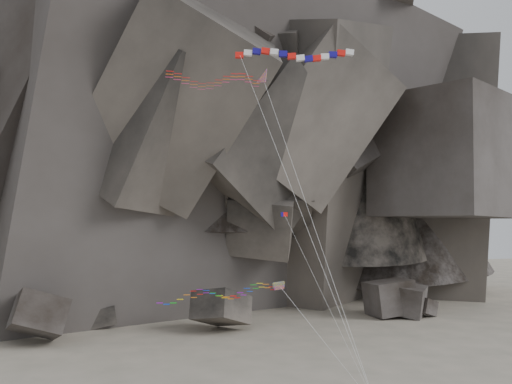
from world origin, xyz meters
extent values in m
cube|color=#47423F|center=(29.09, 33.94, 2.32)|extent=(8.06, 8.35, 5.80)
cube|color=#47423F|center=(26.81, 35.23, 2.68)|extent=(7.13, 6.70, 6.26)
cube|color=#47423F|center=(-19.11, 37.44, 1.36)|extent=(4.91, 4.01, 3.62)
cube|color=#47423F|center=(32.31, 33.62, 1.22)|extent=(4.94, 4.39, 3.39)
cube|color=#47423F|center=(-2.20, 30.46, 2.05)|extent=(9.59, 9.95, 6.78)
cube|color=#47423F|center=(-26.63, 28.09, 2.33)|extent=(8.43, 7.91, 7.82)
cylinder|color=silver|center=(-0.32, -3.19, 16.05)|extent=(6.08, 12.03, 28.49)
cube|color=red|center=(-5.29, 4.70, 32.91)|extent=(0.92, 0.71, 0.55)
cube|color=white|center=(-4.45, 4.49, 33.13)|extent=(0.96, 0.72, 0.61)
cube|color=#130B7C|center=(-3.61, 4.24, 33.28)|extent=(0.98, 0.72, 0.65)
cube|color=red|center=(-2.77, 3.95, 33.30)|extent=(0.98, 0.72, 0.65)
cube|color=white|center=(-1.94, 3.66, 33.18)|extent=(0.97, 0.72, 0.62)
cube|color=#130B7C|center=(-1.10, 3.39, 32.96)|extent=(0.93, 0.71, 0.56)
cube|color=red|center=(-0.26, 3.17, 32.73)|extent=(0.95, 0.72, 0.60)
cube|color=white|center=(0.58, 3.00, 32.56)|extent=(0.98, 0.72, 0.64)
cube|color=#130B7C|center=(1.42, 2.88, 32.51)|extent=(0.99, 0.72, 0.66)
cube|color=red|center=(2.25, 2.80, 32.60)|extent=(0.97, 0.72, 0.63)
cube|color=white|center=(3.09, 2.74, 32.80)|extent=(0.94, 0.71, 0.58)
cube|color=#130B7C|center=(3.93, 2.65, 33.03)|extent=(0.94, 0.71, 0.58)
cube|color=red|center=(4.77, 2.53, 33.22)|extent=(0.97, 0.72, 0.64)
cube|color=white|center=(5.60, 2.35, 33.31)|extent=(0.99, 0.72, 0.66)
cylinder|color=silver|center=(-1.30, -2.35, 17.36)|extent=(8.02, 13.70, 31.11)
cube|color=#CAB50B|center=(-2.22, 1.27, 10.27)|extent=(1.21, 0.47, 0.66)
cube|color=#0CB219|center=(-2.22, 1.11, 10.02)|extent=(1.01, 0.34, 0.45)
cylinder|color=silver|center=(0.24, -3.95, 6.04)|extent=(4.95, 10.49, 8.49)
cube|color=red|center=(-2.07, -0.11, 16.94)|extent=(0.62, 0.13, 0.40)
cube|color=#130B7C|center=(-2.27, -0.09, 16.94)|extent=(0.23, 0.08, 0.41)
cylinder|color=silver|center=(0.31, -4.64, 9.37)|extent=(4.79, 9.10, 15.14)
camera|label=1|loc=(-17.58, -50.67, 17.17)|focal=40.00mm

